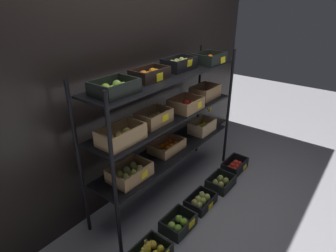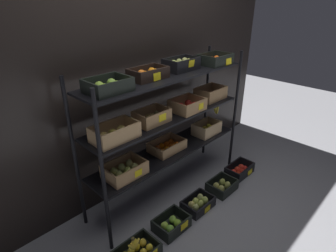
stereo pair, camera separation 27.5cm
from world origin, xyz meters
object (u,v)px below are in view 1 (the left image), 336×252
(banana_bunch_loose, at_px, (146,248))
(crate_ground_right_pear, at_px, (221,182))
(crate_ground_pear, at_px, (201,201))
(crate_ground_apple_green, at_px, (178,224))
(crate_ground_apple_red, at_px, (235,166))
(display_rack, at_px, (168,114))

(banana_bunch_loose, bearing_deg, crate_ground_right_pear, 0.16)
(crate_ground_pear, bearing_deg, crate_ground_apple_green, -179.97)
(crate_ground_apple_red, bearing_deg, banana_bunch_loose, -179.08)
(crate_ground_right_pear, bearing_deg, crate_ground_apple_green, 179.20)
(crate_ground_apple_green, distance_m, banana_bunch_loose, 0.47)
(banana_bunch_loose, bearing_deg, display_rack, 27.31)
(crate_ground_apple_green, bearing_deg, banana_bunch_loose, -178.16)
(display_rack, distance_m, banana_bunch_loose, 1.21)
(crate_ground_apple_red, bearing_deg, crate_ground_apple_green, -179.43)
(crate_ground_apple_green, height_order, crate_ground_pear, crate_ground_apple_green)
(crate_ground_right_pear, bearing_deg, crate_ground_pear, 178.40)
(crate_ground_pear, height_order, crate_ground_apple_red, crate_ground_apple_red)
(crate_ground_apple_green, relative_size, crate_ground_pear, 0.98)
(crate_ground_apple_red, bearing_deg, display_rack, 153.69)
(crate_ground_apple_green, bearing_deg, crate_ground_apple_red, 0.57)
(crate_ground_apple_green, height_order, banana_bunch_loose, banana_bunch_loose)
(display_rack, relative_size, crate_ground_right_pear, 6.22)
(crate_ground_apple_green, xyz_separation_m, banana_bunch_loose, (-0.45, -0.01, 0.11))
(crate_ground_pear, distance_m, crate_ground_apple_red, 0.81)
(crate_ground_right_pear, bearing_deg, crate_ground_apple_red, 3.27)
(crate_ground_apple_green, bearing_deg, crate_ground_right_pear, -0.80)
(crate_ground_pear, bearing_deg, crate_ground_apple_red, 0.83)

